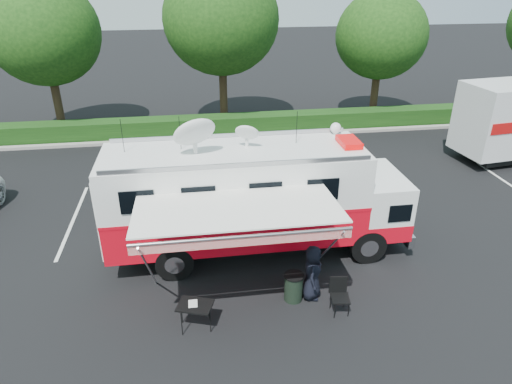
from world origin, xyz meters
TOP-DOWN VIEW (x-y plane):
  - ground_plane at (0.00, 0.00)m, footprint 120.00×120.00m
  - back_border at (1.14, 12.90)m, footprint 60.00×6.14m
  - stall_lines at (-0.50, 3.00)m, footprint 24.12×5.50m
  - command_truck at (-0.08, -0.00)m, footprint 9.48×2.61m
  - awning at (-0.93, -2.71)m, footprint 5.17×2.67m
  - person at (1.12, -2.58)m, footprint 0.75×0.93m
  - folding_table at (-2.15, -3.34)m, footprint 1.03×0.87m
  - folding_chair at (1.71, -3.22)m, footprint 0.55×0.57m
  - trash_bin at (0.60, -2.61)m, footprint 0.56×0.56m

SIDE VIEW (x-z plane):
  - ground_plane at x=0.00m, z-range 0.00..0.00m
  - person at x=1.12m, z-range -0.83..0.83m
  - stall_lines at x=-0.50m, z-range 0.00..0.01m
  - trash_bin at x=0.60m, z-range 0.00..0.83m
  - folding_chair at x=1.71m, z-range 0.09..1.11m
  - folding_table at x=-2.15m, z-range 0.32..1.07m
  - command_truck at x=-0.08m, z-range -0.33..4.23m
  - awning at x=-0.93m, z-range 1.37..4.49m
  - back_border at x=1.14m, z-range 0.57..9.44m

